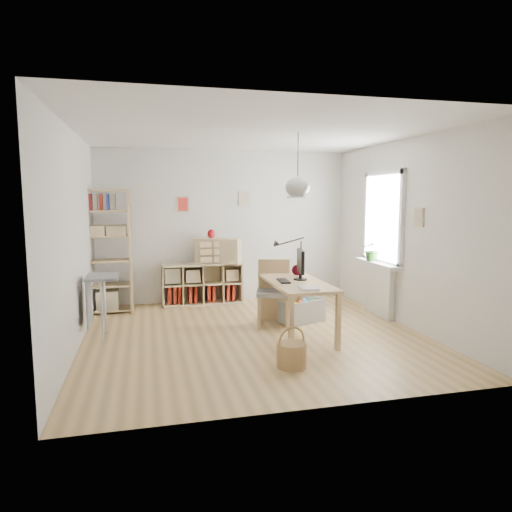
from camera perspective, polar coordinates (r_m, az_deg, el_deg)
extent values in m
plane|color=tan|center=(6.31, -0.24, -9.87)|extent=(4.50, 4.50, 0.00)
plane|color=white|center=(8.25, -3.88, 3.71)|extent=(4.50, 0.00, 4.50)
plane|color=white|center=(3.91, 7.40, -0.27)|extent=(4.50, 0.00, 4.50)
plane|color=white|center=(5.95, -21.86, 1.84)|extent=(0.00, 4.50, 4.50)
plane|color=white|center=(6.92, 18.20, 2.69)|extent=(0.00, 4.50, 4.50)
plane|color=white|center=(6.09, -0.26, 15.21)|extent=(4.50, 4.50, 0.00)
cylinder|color=black|center=(6.06, 5.26, 11.98)|extent=(0.01, 0.01, 0.68)
ellipsoid|color=silver|center=(6.04, 5.22, 8.58)|extent=(0.32, 0.32, 0.27)
cube|color=white|center=(7.42, 15.72, 4.61)|extent=(0.03, 1.00, 1.30)
cube|color=white|center=(6.94, 17.73, 4.37)|extent=(0.06, 0.08, 1.46)
cube|color=white|center=(7.88, 13.64, 4.82)|extent=(0.06, 0.08, 1.46)
cube|color=white|center=(7.41, 15.74, 9.95)|extent=(0.06, 1.16, 0.08)
cube|color=white|center=(7.47, 15.38, -0.68)|extent=(0.06, 1.16, 0.08)
cube|color=silver|center=(7.53, 15.12, -4.15)|extent=(0.10, 0.80, 0.80)
cube|color=white|center=(7.44, 14.90, -0.93)|extent=(0.22, 1.20, 0.06)
cube|color=tan|center=(6.14, 5.08, -3.35)|extent=(0.70, 1.50, 0.04)
cube|color=tan|center=(5.49, 4.40, -8.66)|extent=(0.06, 0.06, 0.71)
cube|color=tan|center=(6.79, 0.74, -5.53)|extent=(0.06, 0.06, 0.71)
cube|color=tan|center=(5.70, 10.21, -8.16)|extent=(0.06, 0.06, 0.71)
cube|color=tan|center=(6.96, 5.55, -5.25)|extent=(0.06, 0.06, 0.71)
cube|color=beige|center=(8.17, -6.67, -5.83)|extent=(1.40, 0.38, 0.03)
cube|color=beige|center=(8.04, -6.74, -1.03)|extent=(1.40, 0.38, 0.03)
cube|color=beige|center=(8.05, -11.56, -3.62)|extent=(0.03, 0.38, 0.72)
cube|color=beige|center=(8.21, -1.95, -3.26)|extent=(0.03, 0.38, 0.72)
cube|color=beige|center=(8.28, -6.86, -3.22)|extent=(1.40, 0.02, 0.72)
cube|color=maroon|center=(8.11, -10.79, -4.75)|extent=(0.06, 0.26, 0.30)
cube|color=maroon|center=(8.11, -10.16, -4.72)|extent=(0.05, 0.26, 0.30)
cube|color=maroon|center=(8.12, -9.59, -4.71)|extent=(0.05, 0.26, 0.30)
cube|color=maroon|center=(8.13, -8.25, -4.66)|extent=(0.05, 0.26, 0.30)
cube|color=maroon|center=(8.14, -7.62, -4.63)|extent=(0.05, 0.26, 0.30)
cube|color=maroon|center=(8.17, -6.01, -4.57)|extent=(0.06, 0.26, 0.30)
cube|color=maroon|center=(8.18, -5.38, -4.54)|extent=(0.06, 0.26, 0.30)
cube|color=maroon|center=(8.22, -3.58, -4.47)|extent=(0.06, 0.26, 0.30)
cube|color=maroon|center=(8.23, -2.96, -4.44)|extent=(0.05, 0.26, 0.30)
cube|color=tan|center=(7.78, -21.04, 0.44)|extent=(0.04, 0.38, 2.00)
cube|color=tan|center=(7.72, -15.44, 0.61)|extent=(0.04, 0.38, 2.00)
cube|color=tan|center=(7.90, -17.98, -6.33)|extent=(0.76, 0.38, 0.03)
cube|color=tan|center=(7.82, -18.09, -3.48)|extent=(0.76, 0.38, 0.03)
cube|color=tan|center=(7.76, -18.21, -0.57)|extent=(0.76, 0.38, 0.03)
cube|color=tan|center=(7.71, -18.32, 2.37)|extent=(0.76, 0.38, 0.03)
cube|color=tan|center=(7.69, -18.44, 5.34)|extent=(0.76, 0.38, 0.03)
cube|color=tan|center=(7.69, -18.54, 7.80)|extent=(0.76, 0.38, 0.03)
cube|color=navy|center=(7.72, -20.57, 6.33)|extent=(0.04, 0.18, 0.26)
cube|color=maroon|center=(7.71, -19.97, 6.36)|extent=(0.04, 0.18, 0.26)
cube|color=#BBB08F|center=(7.70, -19.38, 6.38)|extent=(0.04, 0.18, 0.26)
cube|color=maroon|center=(7.69, -18.78, 6.41)|extent=(0.04, 0.18, 0.26)
cube|color=navy|center=(7.69, -18.04, 6.44)|extent=(0.04, 0.18, 0.26)
cube|color=#BBB08F|center=(7.68, -17.29, 6.46)|extent=(0.04, 0.18, 0.26)
cube|color=gray|center=(6.33, -18.68, -2.48)|extent=(0.40, 0.55, 0.04)
cylinder|color=silver|center=(6.19, -18.69, -6.65)|extent=(0.03, 0.03, 0.82)
cylinder|color=silver|center=(6.62, -18.36, -5.75)|extent=(0.03, 0.03, 0.82)
cube|color=gray|center=(6.41, -20.17, -5.43)|extent=(0.02, 0.50, 0.62)
cube|color=gray|center=(6.62, 2.18, -4.58)|extent=(0.58, 0.58, 0.07)
cube|color=tan|center=(6.49, 0.34, -7.23)|extent=(0.05, 0.05, 0.47)
cube|color=tan|center=(6.88, 0.54, -6.40)|extent=(0.05, 0.05, 0.47)
cube|color=tan|center=(6.48, 3.91, -7.27)|extent=(0.05, 0.05, 0.47)
cube|color=tan|center=(6.87, 3.89, -6.44)|extent=(0.05, 0.05, 0.47)
cube|color=tan|center=(6.78, 2.24, -2.19)|extent=(0.46, 0.18, 0.42)
cylinder|color=#A6864B|center=(5.16, 4.46, -12.23)|extent=(0.33, 0.33, 0.27)
torus|color=#A6864B|center=(5.11, 4.48, -10.58)|extent=(0.33, 0.10, 0.34)
cube|color=silver|center=(7.04, 5.44, -7.98)|extent=(0.78, 0.66, 0.02)
cube|color=silver|center=(6.81, 3.37, -7.10)|extent=(0.18, 0.44, 0.34)
cube|color=silver|center=(7.20, 7.43, -6.34)|extent=(0.18, 0.44, 0.34)
cube|color=silver|center=(6.84, 6.63, -7.06)|extent=(0.63, 0.26, 0.34)
cube|color=silver|center=(7.16, 4.34, -6.38)|extent=(0.63, 0.26, 0.34)
cube|color=silver|center=(7.25, 3.41, -3.63)|extent=(0.70, 0.44, 0.43)
sphere|color=yellow|center=(6.83, 4.80, -6.37)|extent=(0.15, 0.15, 0.15)
sphere|color=#1C7EC5|center=(7.10, 5.88, -5.87)|extent=(0.15, 0.15, 0.15)
sphere|color=#BF3917|center=(6.95, 5.44, -6.14)|extent=(0.15, 0.15, 0.15)
sphere|color=#2C7A37|center=(7.03, 7.10, -6.01)|extent=(0.15, 0.15, 0.15)
cylinder|color=black|center=(6.26, 5.57, -2.89)|extent=(0.19, 0.19, 0.02)
cylinder|color=black|center=(6.25, 5.57, -2.43)|extent=(0.04, 0.04, 0.09)
cube|color=black|center=(6.22, 5.60, -0.64)|extent=(0.14, 0.47, 0.31)
cube|color=black|center=(6.11, 3.46, -3.12)|extent=(0.16, 0.35, 0.02)
cylinder|color=black|center=(6.78, 5.61, -1.98)|extent=(0.07, 0.07, 0.05)
cylinder|color=black|center=(6.75, 5.63, -0.07)|extent=(0.02, 0.02, 0.46)
cone|color=black|center=(6.51, 2.73, 1.51)|extent=(0.11, 0.08, 0.11)
sphere|color=#480917|center=(6.59, 5.16, -1.76)|extent=(0.15, 0.15, 0.15)
cube|color=white|center=(5.62, 6.60, -4.03)|extent=(0.24, 0.28, 0.03)
cube|color=beige|center=(8.05, -4.74, 0.68)|extent=(0.84, 0.62, 0.44)
ellipsoid|color=maroon|center=(8.01, -5.62, 2.78)|extent=(0.13, 0.13, 0.16)
imported|color=#2C5D22|center=(7.50, 14.39, 0.80)|extent=(0.42, 0.40, 0.37)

